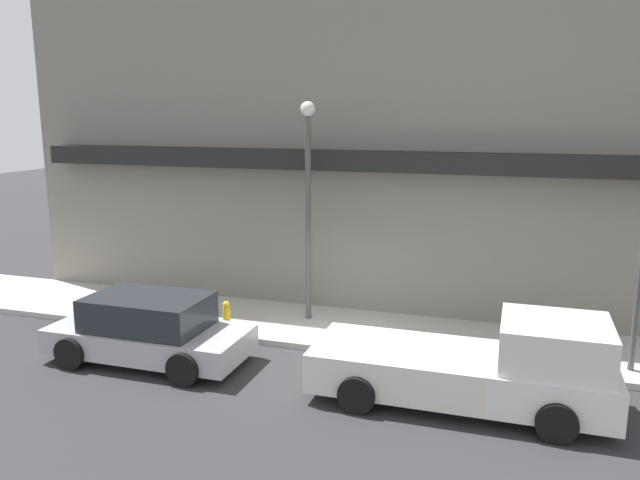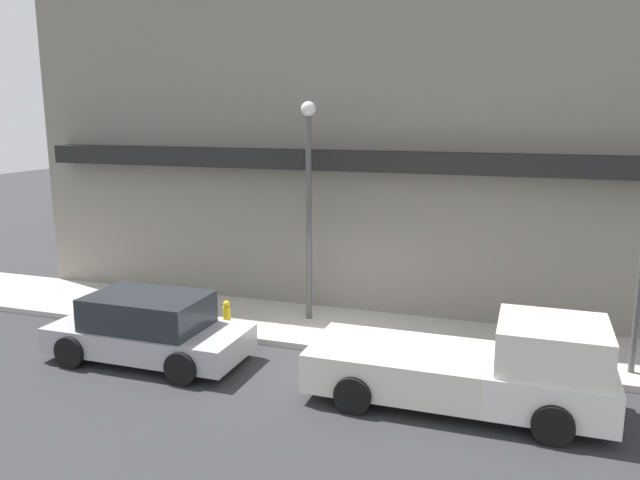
{
  "view_description": "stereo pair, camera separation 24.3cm",
  "coord_description": "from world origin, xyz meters",
  "px_view_note": "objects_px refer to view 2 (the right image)",
  "views": [
    {
      "loc": [
        3.88,
        -12.62,
        5.31
      ],
      "look_at": [
        -0.56,
        1.15,
        2.34
      ],
      "focal_mm": 35.0,
      "sensor_mm": 36.0,
      "label": 1
    },
    {
      "loc": [
        4.11,
        -12.54,
        5.31
      ],
      "look_at": [
        -0.56,
        1.15,
        2.34
      ],
      "focal_mm": 35.0,
      "sensor_mm": 36.0,
      "label": 2
    }
  ],
  "objects_px": {
    "fire_hydrant": "(227,314)",
    "street_lamp": "(309,186)",
    "parked_car": "(149,328)",
    "pickup_truck": "(478,367)"
  },
  "relations": [
    {
      "from": "parked_car",
      "to": "street_lamp",
      "type": "bearing_deg",
      "value": 51.54
    },
    {
      "from": "pickup_truck",
      "to": "street_lamp",
      "type": "bearing_deg",
      "value": 143.44
    },
    {
      "from": "pickup_truck",
      "to": "street_lamp",
      "type": "height_order",
      "value": "street_lamp"
    },
    {
      "from": "parked_car",
      "to": "street_lamp",
      "type": "height_order",
      "value": "street_lamp"
    },
    {
      "from": "fire_hydrant",
      "to": "pickup_truck",
      "type": "bearing_deg",
      "value": -18.93
    },
    {
      "from": "parked_car",
      "to": "fire_hydrant",
      "type": "xyz_separation_m",
      "value": [
        0.8,
        2.11,
        -0.24
      ]
    },
    {
      "from": "parked_car",
      "to": "fire_hydrant",
      "type": "height_order",
      "value": "parked_car"
    },
    {
      "from": "fire_hydrant",
      "to": "street_lamp",
      "type": "height_order",
      "value": "street_lamp"
    },
    {
      "from": "fire_hydrant",
      "to": "street_lamp",
      "type": "bearing_deg",
      "value": 35.75
    },
    {
      "from": "parked_car",
      "to": "street_lamp",
      "type": "xyz_separation_m",
      "value": [
        2.5,
        3.34,
        2.83
      ]
    }
  ]
}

